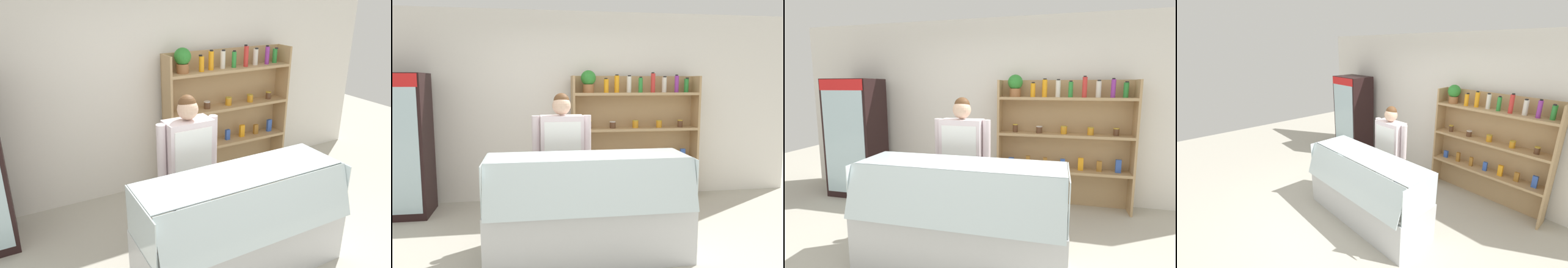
{
  "view_description": "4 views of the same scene",
  "coord_description": "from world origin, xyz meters",
  "views": [
    {
      "loc": [
        -1.84,
        -2.29,
        2.53
      ],
      "look_at": [
        -0.21,
        0.76,
        1.2
      ],
      "focal_mm": 35.0,
      "sensor_mm": 36.0,
      "label": 1
    },
    {
      "loc": [
        -0.6,
        -3.39,
        1.7
      ],
      "look_at": [
        0.02,
        0.73,
        1.13
      ],
      "focal_mm": 35.0,
      "sensor_mm": 36.0,
      "label": 2
    },
    {
      "loc": [
        0.79,
        -2.45,
        1.71
      ],
      "look_at": [
        0.03,
        0.49,
        1.23
      ],
      "focal_mm": 28.0,
      "sensor_mm": 36.0,
      "label": 3
    },
    {
      "loc": [
        2.47,
        -2.07,
        2.48
      ],
      "look_at": [
        -0.38,
        0.54,
        1.16
      ],
      "focal_mm": 24.0,
      "sensor_mm": 36.0,
      "label": 4
    }
  ],
  "objects": [
    {
      "name": "drinks_fridge",
      "position": [
        -2.28,
        1.65,
        0.91
      ],
      "size": [
        0.76,
        0.59,
        1.82
      ],
      "color": "black",
      "rests_on": "ground"
    },
    {
      "name": "ground_plane",
      "position": [
        0.0,
        0.0,
        0.0
      ],
      "size": [
        12.0,
        12.0,
        0.0
      ],
      "primitive_type": "plane",
      "color": "#B7B2A3"
    },
    {
      "name": "shelving_unit",
      "position": [
        0.84,
        1.9,
        1.03
      ],
      "size": [
        1.82,
        0.29,
        1.87
      ],
      "color": "tan",
      "rests_on": "ground"
    },
    {
      "name": "shop_clerk",
      "position": [
        -0.26,
        0.81,
        0.94
      ],
      "size": [
        0.66,
        0.25,
        1.59
      ],
      "color": "#2D2D38",
      "rests_on": "ground"
    },
    {
      "name": "back_wall",
      "position": [
        0.0,
        2.14,
        1.35
      ],
      "size": [
        6.8,
        0.1,
        2.7
      ],
      "primitive_type": "cube",
      "color": "white",
      "rests_on": "ground"
    },
    {
      "name": "deli_display_case",
      "position": [
        -0.07,
        0.13,
        0.31
      ],
      "size": [
        1.95,
        0.75,
        1.01
      ],
      "color": "silver",
      "rests_on": "ground"
    }
  ]
}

